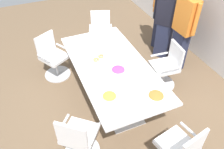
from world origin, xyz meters
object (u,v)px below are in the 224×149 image
object	(u,v)px
person_standing_0	(164,9)
snack_bowl_pretzels	(156,96)
person_standing_1	(166,21)
office_chair_0	(79,139)
donut_platter	(103,60)
conference_table	(112,71)
office_chair_4	(53,58)
napkin_pile	(102,36)
snack_bowl_chips_yellow	(109,97)
snack_bowl_candy_mix	(118,70)
office_chair_2	(166,68)
person_standing_2	(184,28)
plate_stack	(82,47)
office_chair_3	(101,34)

from	to	relation	value
person_standing_0	snack_bowl_pretzels	distance (m)	2.51
person_standing_1	snack_bowl_pretzels	bearing A→B (deg)	106.81
office_chair_0	donut_platter	bearing A→B (deg)	94.68
person_standing_0	conference_table	bearing A→B (deg)	101.51
office_chair_0	office_chair_4	distance (m)	2.03
napkin_pile	snack_bowl_chips_yellow	bearing A→B (deg)	-17.20
snack_bowl_pretzels	snack_bowl_candy_mix	size ratio (longest dim) A/B	1.02
office_chair_2	snack_bowl_chips_yellow	xyz separation A→B (m)	(0.62, -1.44, 0.39)
conference_table	donut_platter	size ratio (longest dim) A/B	7.48
person_standing_1	office_chair_2	bearing A→B (deg)	114.60
person_standing_2	plate_stack	world-z (taller)	person_standing_2
conference_table	napkin_pile	xyz separation A→B (m)	(-0.90, 0.16, 0.17)
conference_table	snack_bowl_chips_yellow	distance (m)	0.80
office_chair_4	person_standing_2	world-z (taller)	person_standing_2
donut_platter	snack_bowl_candy_mix	bearing A→B (deg)	17.32
snack_bowl_chips_yellow	snack_bowl_candy_mix	world-z (taller)	snack_bowl_chips_yellow
office_chair_4	snack_bowl_chips_yellow	bearing A→B (deg)	76.28
office_chair_2	snack_bowl_chips_yellow	distance (m)	1.62
office_chair_2	person_standing_2	distance (m)	0.88
office_chair_2	person_standing_0	distance (m)	1.46
office_chair_0	office_chair_4	world-z (taller)	same
napkin_pile	person_standing_1	bearing A→B (deg)	85.20
conference_table	donut_platter	xyz separation A→B (m)	(-0.19, -0.10, 0.15)
snack_bowl_pretzels	office_chair_3	bearing A→B (deg)	177.65
conference_table	person_standing_1	size ratio (longest dim) A/B	1.39
snack_bowl_candy_mix	person_standing_1	bearing A→B (deg)	122.30
office_chair_3	snack_bowl_candy_mix	bearing A→B (deg)	98.66
conference_table	office_chair_3	size ratio (longest dim) A/B	2.64
conference_table	office_chair_2	size ratio (longest dim) A/B	2.64
person_standing_0	napkin_pile	world-z (taller)	person_standing_0
person_standing_2	napkin_pile	distance (m)	1.62
office_chair_2	person_standing_1	world-z (taller)	person_standing_1
office_chair_4	snack_bowl_pretzels	world-z (taller)	office_chair_4
office_chair_4	snack_bowl_candy_mix	world-z (taller)	office_chair_4
person_standing_0	plate_stack	xyz separation A→B (m)	(0.37, -2.03, -0.22)
office_chair_3	person_standing_2	size ratio (longest dim) A/B	0.50
person_standing_1	snack_bowl_candy_mix	distance (m)	1.85
plate_stack	snack_bowl_candy_mix	bearing A→B (deg)	19.86
office_chair_2	conference_table	bearing A→B (deg)	90.81
office_chair_2	snack_bowl_candy_mix	world-z (taller)	office_chair_2
office_chair_0	person_standing_2	bearing A→B (deg)	66.27
office_chair_3	snack_bowl_candy_mix	world-z (taller)	office_chair_3
donut_platter	napkin_pile	world-z (taller)	napkin_pile
person_standing_0	napkin_pile	bearing A→B (deg)	76.23
conference_table	office_chair_0	world-z (taller)	office_chair_0
person_standing_2	snack_bowl_chips_yellow	xyz separation A→B (m)	(1.01, -2.00, -0.16)
person_standing_1	person_standing_2	distance (m)	0.49
person_standing_1	snack_bowl_chips_yellow	size ratio (longest dim) A/B	7.75
office_chair_3	snack_bowl_candy_mix	distance (m)	1.88
office_chair_2	snack_bowl_chips_yellow	world-z (taller)	office_chair_2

